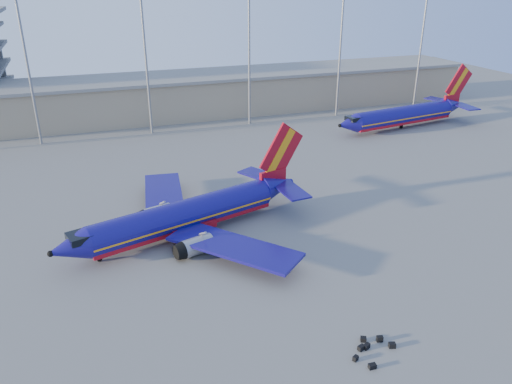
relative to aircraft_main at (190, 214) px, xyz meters
The scene contains 6 objects.
ground 8.14m from the aircraft_main, 26.89° to the right, with size 220.00×220.00×0.00m, color slate.
terminal_building 57.09m from the aircraft_main, 72.73° to the left, with size 122.00×16.00×8.50m.
light_mast_row 46.66m from the aircraft_main, 74.30° to the left, with size 101.60×1.60×28.65m.
aircraft_main is the anchor object (origin of this frame).
aircraft_second 58.35m from the aircraft_main, 30.22° to the left, with size 33.89×13.10×11.53m.
luggage_pile 26.75m from the aircraft_main, 69.57° to the right, with size 4.20×3.49×0.51m.
Camera 1 is at (-17.30, -48.60, 28.18)m, focal length 35.00 mm.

